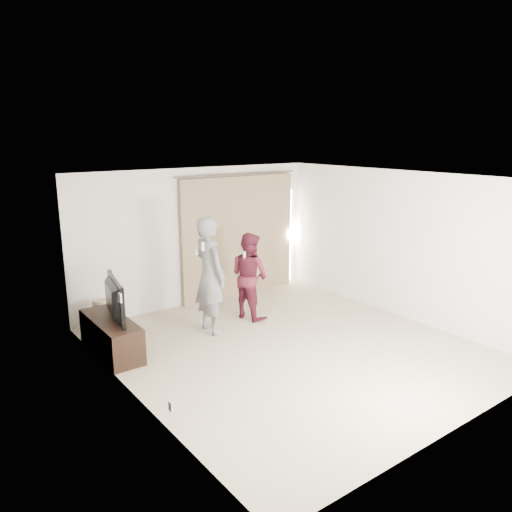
{
  "coord_description": "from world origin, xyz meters",
  "views": [
    {
      "loc": [
        -4.65,
        -5.4,
        3.2
      ],
      "look_at": [
        0.23,
        1.2,
        1.19
      ],
      "focal_mm": 35.0,
      "sensor_mm": 36.0,
      "label": 1
    }
  ],
  "objects_px": {
    "tv_console": "(111,336)",
    "person_man": "(210,275)",
    "person_woman": "(249,276)",
    "tv": "(109,299)"
  },
  "relations": [
    {
      "from": "tv",
      "to": "tv_console",
      "type": "bearing_deg",
      "value": 0.0
    },
    {
      "from": "tv",
      "to": "person_man",
      "type": "distance_m",
      "value": 1.66
    },
    {
      "from": "tv_console",
      "to": "person_woman",
      "type": "height_order",
      "value": "person_woman"
    },
    {
      "from": "tv_console",
      "to": "person_woman",
      "type": "relative_size",
      "value": 0.91
    },
    {
      "from": "tv_console",
      "to": "tv",
      "type": "distance_m",
      "value": 0.58
    },
    {
      "from": "person_woman",
      "to": "tv",
      "type": "bearing_deg",
      "value": -179.59
    },
    {
      "from": "tv",
      "to": "person_man",
      "type": "xyz_separation_m",
      "value": [
        1.65,
        -0.14,
        0.12
      ]
    },
    {
      "from": "tv_console",
      "to": "person_man",
      "type": "bearing_deg",
      "value": -5.03
    },
    {
      "from": "tv",
      "to": "person_woman",
      "type": "distance_m",
      "value": 2.56
    },
    {
      "from": "tv_console",
      "to": "person_man",
      "type": "height_order",
      "value": "person_man"
    }
  ]
}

